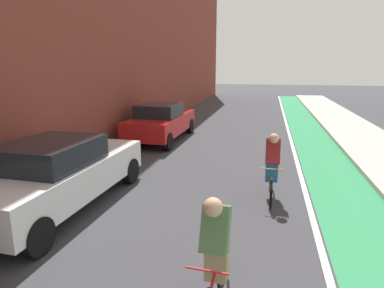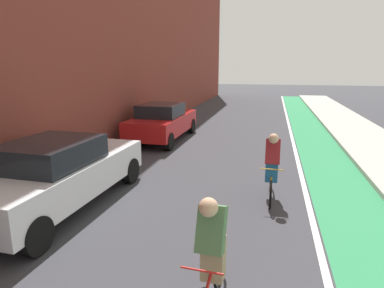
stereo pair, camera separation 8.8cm
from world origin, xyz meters
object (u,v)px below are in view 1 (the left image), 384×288
object	(u,v)px
cyclist_mid	(216,250)
cyclist_trailing	(272,166)
parked_sedan_red	(161,121)
parked_sedan_white	(58,173)

from	to	relation	value
cyclist_mid	cyclist_trailing	xyz separation A→B (m)	(0.68, 3.88, -0.04)
parked_sedan_red	cyclist_mid	distance (m)	10.03
parked_sedan_white	cyclist_trailing	bearing A→B (deg)	19.10
parked_sedan_white	parked_sedan_red	world-z (taller)	same
cyclist_mid	parked_sedan_red	bearing A→B (deg)	112.19
parked_sedan_red	cyclist_trailing	size ratio (longest dim) A/B	2.66
cyclist_mid	cyclist_trailing	world-z (taller)	cyclist_mid
cyclist_trailing	parked_sedan_red	bearing A→B (deg)	129.58
parked_sedan_white	parked_sedan_red	bearing A→B (deg)	90.00
parked_sedan_white	parked_sedan_red	size ratio (longest dim) A/B	1.05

